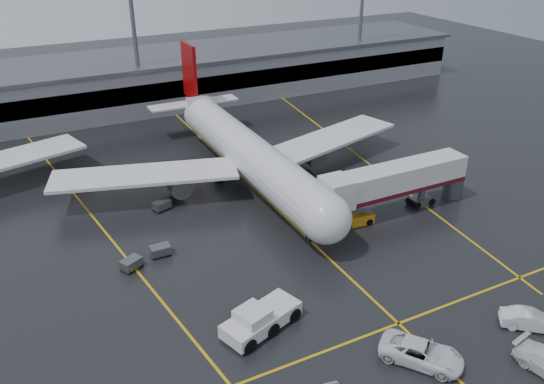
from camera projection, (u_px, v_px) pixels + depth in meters
name	position (u px, v px, depth m)	size (l,w,h in m)	color
ground	(279.00, 212.00, 64.10)	(220.00, 220.00, 0.00)	black
apron_line_centre	(279.00, 212.00, 64.10)	(0.25, 90.00, 0.02)	gold
apron_line_stop	(398.00, 323.00, 46.61)	(60.00, 0.25, 0.02)	gold
apron_line_left	(89.00, 212.00, 63.99)	(0.25, 70.00, 0.02)	gold
apron_line_right	(357.00, 155.00, 79.29)	(0.25, 70.00, 0.02)	gold
terminal	(159.00, 78.00, 100.23)	(122.00, 19.00, 8.60)	gray
light_mast_mid	(134.00, 29.00, 88.90)	(3.00, 1.20, 25.45)	#595B60
light_mast_right	(362.00, 10.00, 107.01)	(3.00, 1.20, 25.45)	#595B60
main_airliner	(245.00, 150.00, 69.90)	(48.80, 45.60, 14.10)	silver
jet_bridge	(396.00, 182.00, 62.32)	(19.90, 3.40, 6.05)	silver
pushback_tractor	(260.00, 320.00, 45.54)	(7.65, 5.01, 2.54)	silver
belt_loader	(356.00, 219.00, 61.44)	(4.10, 2.26, 2.48)	#C38312
service_van_a	(421.00, 353.00, 42.26)	(2.97, 6.45, 1.79)	white
service_van_c	(531.00, 320.00, 45.80)	(1.71, 4.91, 1.62)	silver
baggage_cart_a	(160.00, 250.00, 55.67)	(2.02, 1.33, 1.12)	#595B60
baggage_cart_b	(131.00, 263.00, 53.58)	(2.38, 2.09, 1.12)	#595B60
baggage_cart_c	(162.00, 205.00, 64.33)	(2.32, 1.90, 1.12)	#595B60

